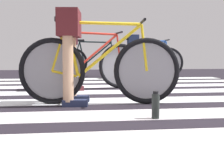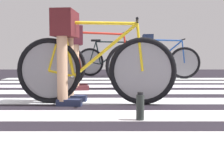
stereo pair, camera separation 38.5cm
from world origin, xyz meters
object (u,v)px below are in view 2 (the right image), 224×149
object	(u,v)px
bicycle_4_of_4	(108,61)
water_bottle	(139,107)
bicycle_3_of_4	(160,62)
cyclist_3_of_4	(147,50)
bicycle_1_of_4	(93,68)
cyclist_1_of_4	(65,44)
cyclist_2_of_4	(74,49)
bicycle_2_of_4	(94,64)

from	to	relation	value
bicycle_4_of_4	water_bottle	size ratio (longest dim) A/B	7.49
bicycle_3_of_4	cyclist_3_of_4	xyz separation A→B (m)	(-0.31, 0.01, 0.26)
bicycle_3_of_4	cyclist_3_of_4	distance (m)	0.40
bicycle_1_of_4	cyclist_1_of_4	size ratio (longest dim) A/B	1.73
bicycle_3_of_4	bicycle_4_of_4	distance (m)	1.43
bicycle_1_of_4	cyclist_1_of_4	bearing A→B (deg)	180.00
cyclist_1_of_4	bicycle_3_of_4	xyz separation A→B (m)	(1.62, 3.24, -0.26)
cyclist_1_of_4	bicycle_1_of_4	bearing A→B (deg)	-0.00
bicycle_3_of_4	bicycle_1_of_4	bearing A→B (deg)	-109.72
cyclist_1_of_4	bicycle_4_of_4	size ratio (longest dim) A/B	0.58
bicycle_3_of_4	cyclist_2_of_4	bearing A→B (deg)	-128.09
cyclist_3_of_4	water_bottle	size ratio (longest dim) A/B	4.30
bicycle_1_of_4	cyclist_1_of_4	xyz separation A→B (m)	(-0.31, 0.03, 0.26)
bicycle_4_of_4	water_bottle	world-z (taller)	bicycle_4_of_4
bicycle_3_of_4	water_bottle	world-z (taller)	bicycle_3_of_4
bicycle_2_of_4	cyclist_3_of_4	xyz separation A→B (m)	(1.07, 1.95, 0.26)
bicycle_1_of_4	cyclist_2_of_4	distance (m)	1.35
bicycle_4_of_4	cyclist_3_of_4	bearing A→B (deg)	-33.86
cyclist_2_of_4	cyclist_1_of_4	bearing A→B (deg)	-96.68
bicycle_1_of_4	bicycle_2_of_4	xyz separation A→B (m)	(-0.07, 1.33, 0.00)
water_bottle	cyclist_1_of_4	bearing A→B (deg)	132.48
bicycle_2_of_4	cyclist_3_of_4	world-z (taller)	cyclist_3_of_4
cyclist_1_of_4	cyclist_2_of_4	xyz separation A→B (m)	(-0.07, 1.25, -0.02)
cyclist_1_of_4	bicycle_4_of_4	world-z (taller)	cyclist_1_of_4
cyclist_2_of_4	water_bottle	xyz separation A→B (m)	(0.79, -2.04, -0.51)
bicycle_4_of_4	cyclist_1_of_4	bearing A→B (deg)	-87.92
cyclist_3_of_4	cyclist_2_of_4	bearing A→B (deg)	-122.32
cyclist_1_of_4	water_bottle	distance (m)	1.20
cyclist_3_of_4	bicycle_4_of_4	distance (m)	1.21
cyclist_2_of_4	bicycle_3_of_4	xyz separation A→B (m)	(1.68, 1.99, -0.24)
bicycle_1_of_4	bicycle_2_of_4	size ratio (longest dim) A/B	1.01
cyclist_1_of_4	bicycle_3_of_4	size ratio (longest dim) A/B	0.58
bicycle_2_of_4	cyclist_1_of_4	bearing A→B (deg)	-110.17
cyclist_1_of_4	cyclist_2_of_4	size ratio (longest dim) A/B	1.04
water_bottle	cyclist_3_of_4	bearing A→B (deg)	81.82
cyclist_2_of_4	bicycle_4_of_4	distance (m)	2.85
bicycle_2_of_4	cyclist_2_of_4	bearing A→B (deg)	-180.00
bicycle_2_of_4	water_bottle	size ratio (longest dim) A/B	7.47
water_bottle	bicycle_1_of_4	bearing A→B (deg)	118.58
bicycle_1_of_4	bicycle_2_of_4	world-z (taller)	same
cyclist_1_of_4	cyclist_3_of_4	world-z (taller)	cyclist_1_of_4
bicycle_3_of_4	cyclist_3_of_4	world-z (taller)	cyclist_3_of_4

